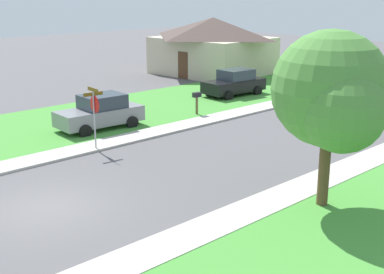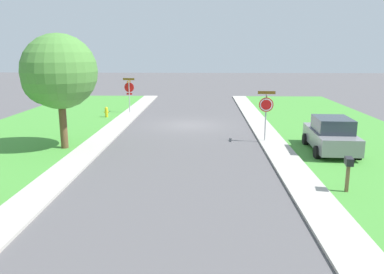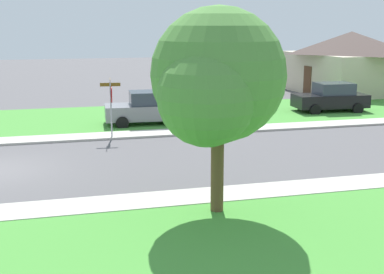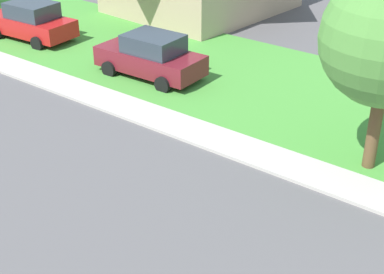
{
  "view_description": "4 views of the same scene",
  "coord_description": "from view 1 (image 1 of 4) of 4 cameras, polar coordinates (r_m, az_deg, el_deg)",
  "views": [
    {
      "loc": [
        14.61,
        -7.28,
        6.83
      ],
      "look_at": [
        0.66,
        5.82,
        1.4
      ],
      "focal_mm": 48.95,
      "sensor_mm": 36.0,
      "label": 1
    },
    {
      "loc": [
        -1.02,
        25.36,
        4.9
      ],
      "look_at": [
        -0.52,
        9.81,
        1.4
      ],
      "focal_mm": 36.34,
      "sensor_mm": 36.0,
      "label": 2
    },
    {
      "loc": [
        19.06,
        2.58,
        5.23
      ],
      "look_at": [
        2.39,
        6.81,
        1.4
      ],
      "focal_mm": 48.09,
      "sensor_mm": 36.0,
      "label": 3
    },
    {
      "loc": [
        -8.28,
        2.05,
        8.63
      ],
      "look_at": [
        2.35,
        10.2,
        1.4
      ],
      "focal_mm": 53.71,
      "sensor_mm": 36.0,
      "label": 4
    }
  ],
  "objects": [
    {
      "name": "sidewalk_west",
      "position": [
        28.11,
        1.69,
        1.88
      ],
      "size": [
        1.4,
        56.0,
        0.1
      ],
      "primitive_type": "cube",
      "color": "#B7B2A8",
      "rests_on": "ground"
    },
    {
      "name": "ground_plane",
      "position": [
        17.69,
        -15.54,
        -7.48
      ],
      "size": [
        120.0,
        120.0,
        0.0
      ],
      "primitive_type": "plane",
      "color": "#565456"
    },
    {
      "name": "lawn_west",
      "position": [
        31.53,
        -4.36,
        3.36
      ],
      "size": [
        8.0,
        56.0,
        0.08
      ],
      "primitive_type": "cube",
      "color": "#479338",
      "rests_on": "ground"
    },
    {
      "name": "sidewalk_east",
      "position": [
        22.71,
        18.67,
        -2.39
      ],
      "size": [
        1.4,
        56.0,
        0.1
      ],
      "primitive_type": "cube",
      "color": "#B7B2A8",
      "rests_on": "ground"
    },
    {
      "name": "tree_sidewalk_far",
      "position": [
        16.41,
        15.13,
        4.49
      ],
      "size": [
        3.9,
        3.63,
        5.7
      ],
      "color": "brown",
      "rests_on": "ground"
    },
    {
      "name": "car_black_near_corner",
      "position": [
        34.67,
        4.64,
        5.9
      ],
      "size": [
        2.23,
        4.4,
        1.76
      ],
      "color": "black",
      "rests_on": "ground"
    },
    {
      "name": "mailbox",
      "position": [
        29.09,
        0.53,
        4.3
      ],
      "size": [
        0.31,
        0.51,
        1.31
      ],
      "color": "brown",
      "rests_on": "ground"
    },
    {
      "name": "stop_sign_far_corner",
      "position": [
        22.94,
        -10.58,
        3.13
      ],
      "size": [
        0.92,
        0.92,
        2.77
      ],
      "color": "#9E9EA3",
      "rests_on": "ground"
    },
    {
      "name": "house_left_setback",
      "position": [
        43.88,
        2.29,
        10.0
      ],
      "size": [
        9.55,
        8.44,
        4.6
      ],
      "color": "beige",
      "rests_on": "ground"
    },
    {
      "name": "car_grey_kerbside_mid",
      "position": [
        26.61,
        -9.97,
        2.67
      ],
      "size": [
        2.21,
        4.39,
        1.76
      ],
      "color": "gray",
      "rests_on": "ground"
    }
  ]
}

